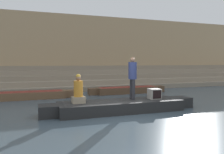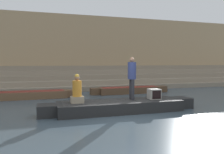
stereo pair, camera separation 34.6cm
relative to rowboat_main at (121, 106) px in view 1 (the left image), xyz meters
The scene contains 10 objects.
ground_plane 1.26m from the rowboat_main, 101.71° to the right, with size 120.00×120.00×0.00m, color #3D4C56.
ghat_steps 8.90m from the rowboat_main, 91.62° to the left, with size 36.00×3.92×1.74m.
back_wall 11.26m from the rowboat_main, 91.32° to the left, with size 34.20×1.28×6.05m.
rowboat_main is the anchor object (origin of this frame).
person_standing 1.37m from the rowboat_main, 16.92° to the left, with size 0.35×0.35×1.79m.
person_rowing 1.88m from the rowboat_main, behind, with size 0.49×0.39×1.12m.
tv_set 1.58m from the rowboat_main, ahead, with size 0.48×0.45×0.43m.
moored_boat_shore 5.90m from the rowboat_main, 129.83° to the left, with size 5.17×1.03×0.41m.
moored_boat_distant 5.43m from the rowboat_main, 64.48° to the left, with size 5.24×1.03×0.41m.
mooring_post 3.12m from the rowboat_main, 113.74° to the left, with size 0.18×0.18×0.99m, color brown.
Camera 1 is at (-2.96, -7.04, 2.00)m, focal length 35.00 mm.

